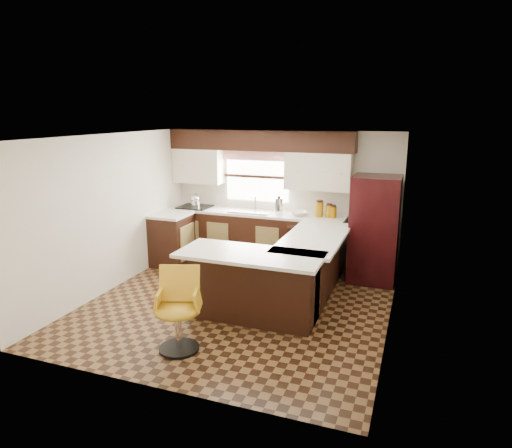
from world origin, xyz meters
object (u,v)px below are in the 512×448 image
at_px(peninsula_return, 254,287).
at_px(refrigerator, 374,229).
at_px(bar_chair, 178,311).
at_px(peninsula_long, 310,268).

bearing_deg(peninsula_return, refrigerator, 56.37).
distance_m(refrigerator, bar_chair, 3.64).
height_order(peninsula_long, refrigerator, refrigerator).
relative_size(peninsula_return, bar_chair, 1.70).
bearing_deg(peninsula_return, bar_chair, -115.99).
distance_m(peninsula_long, bar_chair, 2.33).
bearing_deg(refrigerator, peninsula_long, -128.14).
xyz_separation_m(peninsula_long, bar_chair, (-1.06, -2.07, 0.04)).
xyz_separation_m(peninsula_return, bar_chair, (-0.54, -1.10, 0.04)).
xyz_separation_m(refrigerator, bar_chair, (-1.87, -3.10, -0.38)).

